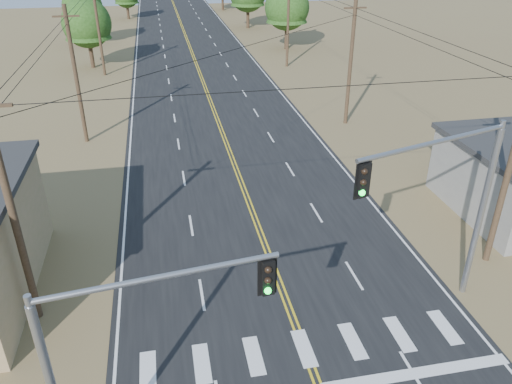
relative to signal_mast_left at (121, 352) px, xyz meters
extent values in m
cube|color=black|center=(6.23, 25.79, -4.86)|extent=(15.00, 200.00, 0.02)
cylinder|color=#4C3826|center=(-4.27, 7.79, 0.13)|extent=(0.30, 0.30, 10.00)
cylinder|color=#4C3826|center=(-4.27, 27.79, 0.13)|extent=(0.30, 0.30, 10.00)
cube|color=#4C3826|center=(-4.27, 27.79, 4.33)|extent=(1.80, 0.12, 0.12)
cylinder|color=#4C3826|center=(-4.27, 47.79, 0.13)|extent=(0.30, 0.30, 10.00)
cylinder|color=#4C3826|center=(16.73, 7.79, 0.13)|extent=(0.30, 0.30, 10.00)
cylinder|color=#4C3826|center=(16.73, 27.79, 0.13)|extent=(0.30, 0.30, 10.00)
cube|color=#4C3826|center=(16.73, 27.79, 4.33)|extent=(1.80, 0.12, 0.12)
cylinder|color=#4C3826|center=(16.73, 47.79, 0.13)|extent=(0.30, 0.30, 10.00)
cylinder|color=gray|center=(-1.77, -0.21, 2.01)|extent=(0.18, 0.18, 0.59)
cylinder|color=gray|center=(1.24, 0.16, 2.10)|extent=(6.05, 0.89, 0.16)
cube|color=black|center=(3.97, 0.49, 1.47)|extent=(0.38, 0.33, 1.08)
sphere|color=black|center=(3.94, 0.32, 1.81)|extent=(0.20, 0.20, 0.20)
sphere|color=black|center=(3.94, 0.32, 1.47)|extent=(0.20, 0.20, 0.20)
sphere|color=#0CE533|center=(3.94, 0.32, 1.12)|extent=(0.20, 0.20, 0.20)
cylinder|color=gray|center=(14.23, 5.79, -0.97)|extent=(0.27, 0.27, 7.79)
cylinder|color=gray|center=(14.23, 5.79, 2.92)|extent=(0.20, 0.20, 0.67)
cylinder|color=gray|center=(10.92, 4.79, 3.03)|extent=(6.67, 2.18, 0.18)
cube|color=black|center=(7.93, 3.88, 2.31)|extent=(0.47, 0.43, 1.22)
sphere|color=black|center=(7.87, 3.69, 2.70)|extent=(0.22, 0.22, 0.22)
sphere|color=black|center=(7.87, 3.69, 2.31)|extent=(0.22, 0.22, 0.22)
sphere|color=#0CE533|center=(7.87, 3.69, 1.92)|extent=(0.22, 0.22, 0.22)
cylinder|color=#3F2D1E|center=(-5.86, 51.56, -3.21)|extent=(0.47, 0.47, 3.31)
cone|color=#1F4213|center=(-5.86, 51.56, 1.38)|extent=(5.14, 5.14, 5.88)
sphere|color=#1F4213|center=(-5.86, 51.56, 0.18)|extent=(5.51, 5.51, 5.51)
cylinder|color=#3F2D1E|center=(-7.77, 65.47, -3.24)|extent=(0.47, 0.47, 3.26)
sphere|color=#1F4213|center=(-7.77, 65.47, 0.12)|extent=(5.44, 5.44, 5.44)
cylinder|color=#3F2D1E|center=(-2.77, 87.47, -3.52)|extent=(0.46, 0.46, 2.70)
cylinder|color=#3F2D1E|center=(18.97, 57.11, -3.12)|extent=(0.44, 0.44, 3.50)
sphere|color=#1F4213|center=(18.97, 57.11, 0.48)|extent=(5.83, 5.83, 5.83)
cylinder|color=#3F2D1E|center=(16.83, 74.22, -3.10)|extent=(0.50, 0.50, 3.53)
cylinder|color=#3F2D1E|center=(15.52, 95.12, -3.23)|extent=(0.46, 0.46, 3.28)
camera|label=1|loc=(1.60, -9.92, 9.65)|focal=35.00mm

